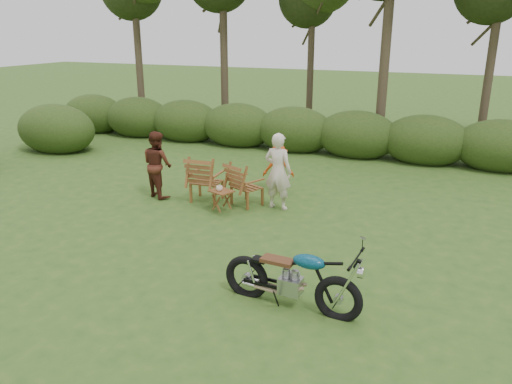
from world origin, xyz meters
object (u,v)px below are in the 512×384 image
at_px(lawn_chair_left, 207,200).
at_px(adult_b, 160,196).
at_px(adult_a, 277,208).
at_px(cup, 219,188).
at_px(side_table, 222,202).
at_px(lawn_chair_right, 247,205).
at_px(motorcycle, 290,305).
at_px(child, 278,191).

bearing_deg(lawn_chair_left, adult_b, 2.96).
height_order(lawn_chair_left, adult_a, adult_a).
relative_size(lawn_chair_left, cup, 7.78).
bearing_deg(side_table, lawn_chair_right, 65.68).
relative_size(motorcycle, child, 1.70).
distance_m(motorcycle, side_table, 3.96).
relative_size(motorcycle, lawn_chair_left, 1.85).
xyz_separation_m(lawn_chair_left, adult_b, (-1.19, -0.15, 0.00)).
height_order(motorcycle, lawn_chair_right, motorcycle).
bearing_deg(adult_b, motorcycle, 166.90).
xyz_separation_m(motorcycle, side_table, (-2.57, 3.00, 0.25)).
bearing_deg(child, adult_a, 91.43).
bearing_deg(lawn_chair_right, cup, 88.68).
distance_m(side_table, child, 1.93).
xyz_separation_m(cup, adult_b, (-1.81, 0.45, -0.55)).
bearing_deg(lawn_chair_right, lawn_chair_left, 29.42).
bearing_deg(adult_b, lawn_chair_right, -149.01).
bearing_deg(lawn_chair_left, cup, 132.24).
relative_size(lawn_chair_right, adult_a, 0.58).
height_order(side_table, adult_a, adult_a).
relative_size(lawn_chair_right, lawn_chair_left, 0.92).
bearing_deg(cup, lawn_chair_left, 136.28).
relative_size(side_table, adult_b, 0.32).
bearing_deg(adult_b, child, -125.74).
height_order(motorcycle, child, child).
xyz_separation_m(side_table, child, (0.62, 1.82, -0.25)).
height_order(lawn_chair_left, cup, cup).
bearing_deg(adult_b, side_table, -168.20).
xyz_separation_m(lawn_chair_right, lawn_chair_left, (-0.95, -0.09, 0.00)).
bearing_deg(cup, adult_b, 165.95).
distance_m(lawn_chair_right, adult_a, 0.71).
xyz_separation_m(lawn_chair_left, cup, (0.63, -0.60, 0.55)).
height_order(cup, child, cup).
bearing_deg(lawn_chair_right, adult_a, -152.04).
relative_size(adult_a, child, 1.45).
bearing_deg(adult_b, adult_a, -149.61).
relative_size(cup, adult_b, 0.09).
bearing_deg(adult_a, adult_b, 10.29).
height_order(adult_a, child, adult_a).
relative_size(lawn_chair_right, side_table, 1.97).
height_order(side_table, child, child).
relative_size(motorcycle, adult_a, 1.17).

